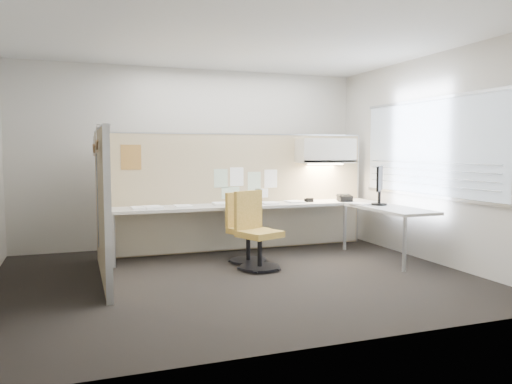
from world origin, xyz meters
name	(u,v)px	position (x,y,z in m)	size (l,w,h in m)	color
floor	(237,278)	(0.00, 0.00, -0.01)	(5.50, 4.50, 0.01)	black
ceiling	(236,38)	(0.00, 0.00, 2.80)	(5.50, 4.50, 0.01)	white
wall_back	(194,158)	(0.00, 2.25, 1.40)	(5.50, 0.02, 2.80)	beige
wall_front	(328,165)	(0.00, -2.25, 1.40)	(5.50, 0.02, 2.80)	beige
wall_right	(429,159)	(2.75, 0.00, 1.40)	(0.02, 4.50, 2.80)	beige
window_pane	(428,148)	(2.73, 0.00, 1.55)	(0.01, 2.80, 1.30)	#909EA8
partition_back	(239,193)	(0.55, 1.60, 0.88)	(4.10, 0.06, 1.75)	tan
partition_left	(102,205)	(-1.50, 0.50, 0.88)	(0.06, 2.20, 1.75)	tan
desk	(274,213)	(0.93, 1.13, 0.60)	(4.00, 2.07, 0.73)	beige
overhead_bin	(325,151)	(1.90, 1.39, 1.51)	(0.90, 0.36, 0.38)	beige
task_light_strip	(325,164)	(1.90, 1.39, 1.30)	(0.60, 0.06, 0.02)	#FFEABF
pinned_papers	(245,182)	(0.63, 1.57, 1.03)	(1.01, 0.00, 0.47)	#8CBF8C
poster	(131,157)	(-1.05, 1.57, 1.42)	(0.28, 0.00, 0.35)	orange
chair_left	(245,230)	(0.36, 0.76, 0.44)	(0.57, 0.58, 0.93)	black
chair_right	(256,233)	(0.36, 0.34, 0.46)	(0.60, 0.61, 0.98)	black
monitor	(380,183)	(2.30, 0.49, 1.05)	(0.36, 0.43, 0.56)	black
phone	(344,198)	(2.10, 1.14, 0.78)	(0.23, 0.22, 0.12)	black
stapler	(309,200)	(1.56, 1.28, 0.76)	(0.14, 0.04, 0.05)	black
tape_dispenser	(310,200)	(1.57, 1.25, 0.76)	(0.10, 0.06, 0.06)	black
coat_hook	(96,159)	(-1.58, -0.18, 1.43)	(0.18, 0.42, 1.26)	silver
paper_stack_0	(140,208)	(-0.98, 1.22, 0.74)	(0.23, 0.30, 0.02)	white
paper_stack_1	(183,206)	(-0.38, 1.28, 0.74)	(0.23, 0.30, 0.02)	white
paper_stack_2	(222,204)	(0.16, 1.21, 0.75)	(0.23, 0.30, 0.04)	white
paper_stack_3	(269,203)	(0.90, 1.26, 0.74)	(0.23, 0.30, 0.02)	white
paper_stack_4	(294,202)	(1.32, 1.27, 0.74)	(0.23, 0.30, 0.02)	white
paper_stack_5	(361,204)	(2.11, 0.67, 0.74)	(0.23, 0.30, 0.02)	white
paper_stack_6	(153,207)	(-0.82, 1.17, 0.75)	(0.23, 0.30, 0.03)	white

